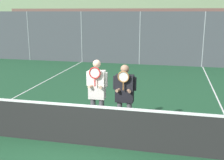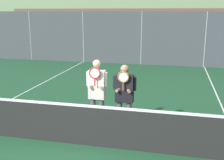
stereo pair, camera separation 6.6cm
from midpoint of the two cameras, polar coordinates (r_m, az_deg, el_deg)
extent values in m
plane|color=#1E4C2D|center=(6.73, -6.39, -12.95)|extent=(120.00, 120.00, 0.00)
ellipsoid|color=#5B7551|center=(57.43, 10.84, 10.54)|extent=(122.39, 67.99, 23.80)
cube|color=#9EA3A8|center=(23.72, 8.13, 9.82)|extent=(21.62, 5.00, 2.86)
cube|color=brown|center=(23.66, 8.27, 13.71)|extent=(22.12, 5.50, 0.36)
cylinder|color=gray|center=(18.53, -16.69, 8.54)|extent=(0.06, 0.06, 3.01)
cylinder|color=gray|center=(17.10, -6.28, 8.63)|extent=(0.06, 0.06, 3.01)
cylinder|color=gray|center=(16.31, 5.57, 8.40)|extent=(0.06, 0.06, 3.01)
cylinder|color=gray|center=(16.25, 18.02, 7.78)|extent=(0.06, 0.06, 3.01)
cube|color=#42474C|center=(16.31, 5.57, 8.40)|extent=(21.01, 0.02, 3.01)
cube|color=black|center=(6.54, -6.50, -9.27)|extent=(9.39, 0.02, 0.94)
cube|color=white|center=(6.36, -6.62, -5.19)|extent=(9.39, 0.03, 0.06)
cube|color=white|center=(10.74, -19.29, -3.31)|extent=(0.05, 16.00, 0.01)
cube|color=white|center=(9.30, 21.57, -6.13)|extent=(0.05, 16.00, 0.01)
cylinder|color=#56565B|center=(7.22, -4.10, -7.10)|extent=(0.13, 0.13, 0.90)
cylinder|color=#56565B|center=(7.16, -2.39, -7.25)|extent=(0.13, 0.13, 0.90)
cube|color=white|center=(6.94, -3.34, -0.93)|extent=(0.40, 0.22, 0.71)
sphere|color=#DBB293|center=(6.83, -3.40, 3.32)|extent=(0.19, 0.19, 0.19)
cylinder|color=white|center=(6.97, -5.15, 0.29)|extent=(0.08, 0.08, 0.35)
cylinder|color=white|center=(6.85, -1.53, 0.10)|extent=(0.08, 0.08, 0.35)
cylinder|color=#DBB293|center=(6.89, -4.35, -1.20)|extent=(0.16, 0.27, 0.08)
cylinder|color=#DBB293|center=(6.83, -2.73, -1.30)|extent=(0.16, 0.27, 0.08)
cylinder|color=red|center=(6.75, -3.77, -0.46)|extent=(0.03, 0.03, 0.20)
torus|color=red|center=(6.69, -3.80, 1.44)|extent=(0.29, 0.03, 0.29)
cylinder|color=silver|center=(6.69, -3.80, 1.44)|extent=(0.24, 0.00, 0.24)
cylinder|color=#56565B|center=(7.10, 1.27, -7.63)|extent=(0.13, 0.13, 0.85)
cylinder|color=#56565B|center=(7.06, 3.22, -7.78)|extent=(0.13, 0.13, 0.85)
cube|color=black|center=(6.84, 2.30, -1.73)|extent=(0.44, 0.22, 0.68)
sphere|color=#997056|center=(6.72, 2.34, 2.25)|extent=(0.21, 0.21, 0.21)
cylinder|color=black|center=(6.85, 0.30, -0.54)|extent=(0.08, 0.08, 0.33)
cylinder|color=black|center=(6.77, 4.36, -0.77)|extent=(0.08, 0.08, 0.33)
cylinder|color=#997056|center=(6.78, 1.25, -1.98)|extent=(0.16, 0.27, 0.08)
cylinder|color=#997056|center=(6.74, 3.08, -2.09)|extent=(0.16, 0.27, 0.08)
cylinder|color=#936033|center=(6.64, 2.03, -1.25)|extent=(0.03, 0.03, 0.20)
torus|color=#936033|center=(6.58, 2.05, 0.64)|extent=(0.28, 0.03, 0.28)
cylinder|color=silver|center=(6.58, 2.05, 0.64)|extent=(0.23, 0.00, 0.23)
cube|color=#B2B7BC|center=(20.41, -12.52, 6.87)|extent=(4.18, 1.82, 0.75)
cube|color=#2D3842|center=(20.34, -12.62, 8.79)|extent=(2.30, 1.68, 0.62)
cylinder|color=black|center=(19.06, -9.92, 5.38)|extent=(0.60, 0.16, 0.60)
cylinder|color=black|center=(20.78, -7.96, 6.14)|extent=(0.60, 0.16, 0.60)
cylinder|color=black|center=(20.26, -17.08, 5.47)|extent=(0.60, 0.16, 0.60)
cylinder|color=black|center=(21.88, -14.68, 6.20)|extent=(0.60, 0.16, 0.60)
cube|color=silver|center=(18.80, 0.32, 6.73)|extent=(4.19, 1.82, 0.82)
cube|color=#2D3842|center=(18.72, 0.33, 8.99)|extent=(2.30, 1.67, 0.67)
cylinder|color=black|center=(17.71, 4.00, 4.92)|extent=(0.60, 0.16, 0.60)
cylinder|color=black|center=(19.53, 4.84, 5.73)|extent=(0.60, 0.16, 0.60)
cylinder|color=black|center=(18.31, -4.49, 5.21)|extent=(0.60, 0.16, 0.60)
cylinder|color=black|center=(20.08, -2.93, 5.99)|extent=(0.60, 0.16, 0.60)
cube|color=maroon|center=(18.74, 15.45, 6.28)|extent=(4.71, 1.81, 0.86)
cube|color=#2D3842|center=(18.66, 15.61, 8.68)|extent=(2.59, 1.67, 0.71)
cylinder|color=black|center=(18.03, 20.36, 4.25)|extent=(0.60, 0.16, 0.60)
cylinder|color=black|center=(19.84, 19.70, 5.11)|extent=(0.60, 0.16, 0.60)
cylinder|color=black|center=(17.87, 10.57, 4.80)|extent=(0.60, 0.16, 0.60)
cylinder|color=black|center=(19.70, 10.80, 5.61)|extent=(0.60, 0.16, 0.60)
camera|label=1|loc=(0.03, -90.27, -0.07)|focal=45.00mm
camera|label=2|loc=(0.03, 89.73, 0.07)|focal=45.00mm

